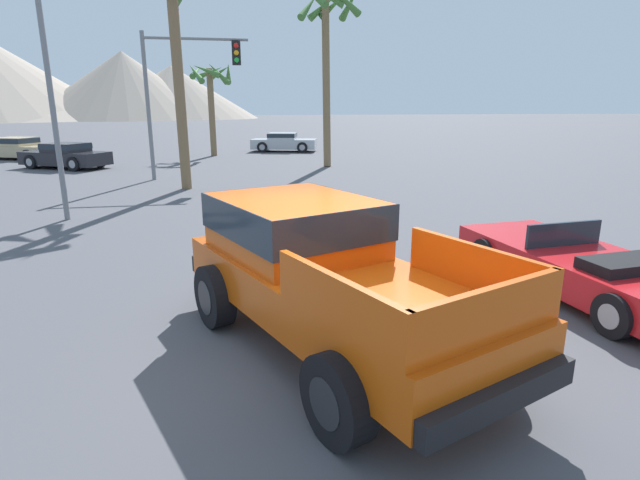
# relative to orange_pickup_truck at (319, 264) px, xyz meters

# --- Properties ---
(ground_plane) EXTENTS (320.00, 320.00, 0.00)m
(ground_plane) POSITION_rel_orange_pickup_truck_xyz_m (-0.14, 0.02, -1.02)
(ground_plane) COLOR #4C4C51
(orange_pickup_truck) EXTENTS (3.63, 5.32, 1.77)m
(orange_pickup_truck) POSITION_rel_orange_pickup_truck_xyz_m (0.00, 0.00, 0.00)
(orange_pickup_truck) COLOR #CC4C0C
(orange_pickup_truck) RESTS_ON ground_plane
(red_convertible_car) EXTENTS (2.23, 4.74, 1.06)m
(red_convertible_car) POSITION_rel_orange_pickup_truck_xyz_m (4.46, 0.85, -0.60)
(red_convertible_car) COLOR red
(red_convertible_car) RESTS_ON ground_plane
(parked_car_silver) EXTENTS (4.49, 2.75, 1.21)m
(parked_car_silver) POSITION_rel_orange_pickup_truck_xyz_m (2.47, 27.38, -0.40)
(parked_car_silver) COLOR #B7BABF
(parked_car_silver) RESTS_ON ground_plane
(parked_car_dark) EXTENTS (4.48, 3.53, 1.20)m
(parked_car_dark) POSITION_rel_orange_pickup_truck_xyz_m (-8.84, 20.15, -0.40)
(parked_car_dark) COLOR #232328
(parked_car_dark) RESTS_ON ground_plane
(parked_car_tan) EXTENTS (4.85, 3.41, 1.20)m
(parked_car_tan) POSITION_rel_orange_pickup_truck_xyz_m (-12.85, 25.22, -0.41)
(parked_car_tan) COLOR tan
(parked_car_tan) RESTS_ON ground_plane
(traffic_light_main) EXTENTS (4.09, 0.38, 5.69)m
(traffic_light_main) POSITION_rel_orange_pickup_truck_xyz_m (-2.58, 15.37, 2.98)
(traffic_light_main) COLOR slate
(traffic_light_main) RESTS_ON ground_plane
(street_lamp_post) EXTENTS (0.90, 0.24, 8.51)m
(street_lamp_post) POSITION_rel_orange_pickup_truck_xyz_m (-5.38, 8.09, 4.03)
(street_lamp_post) COLOR slate
(street_lamp_post) RESTS_ON ground_plane
(palm_tree_tall) EXTENTS (2.63, 2.57, 5.38)m
(palm_tree_tall) POSITION_rel_orange_pickup_truck_xyz_m (-1.93, 25.13, 3.09)
(palm_tree_tall) COLOR brown
(palm_tree_tall) RESTS_ON ground_plane
(palm_tree_short) EXTENTS (2.97, 3.00, 8.18)m
(palm_tree_short) POSITION_rel_orange_pickup_truck_xyz_m (3.77, 18.75, 5.09)
(palm_tree_short) COLOR brown
(palm_tree_short) RESTS_ON ground_plane
(palm_tree_leaning) EXTENTS (2.74, 2.79, 7.79)m
(palm_tree_leaning) POSITION_rel_orange_pickup_truck_xyz_m (-2.68, 12.69, 4.77)
(palm_tree_leaning) COLOR brown
(palm_tree_leaning) RESTS_ON ground_plane
(distant_mountain_range) EXTENTS (93.51, 66.53, 19.81)m
(distant_mountain_range) POSITION_rel_orange_pickup_truck_xyz_m (-44.57, 117.21, 6.96)
(distant_mountain_range) COLOR gray
(distant_mountain_range) RESTS_ON ground_plane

